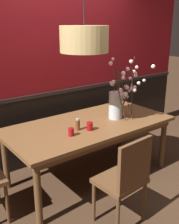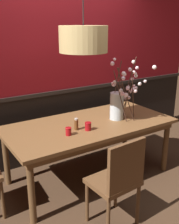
{
  "view_description": "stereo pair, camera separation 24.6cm",
  "coord_description": "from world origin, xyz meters",
  "px_view_note": "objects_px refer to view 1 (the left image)",
  "views": [
    {
      "loc": [
        -1.88,
        -2.44,
        1.9
      ],
      "look_at": [
        0.0,
        0.0,
        0.88
      ],
      "focal_mm": 43.39,
      "sensor_mm": 36.0,
      "label": 1
    },
    {
      "loc": [
        -1.68,
        -2.58,
        1.9
      ],
      "look_at": [
        0.0,
        0.0,
        0.88
      ],
      "focal_mm": 43.39,
      "sensor_mm": 36.0,
      "label": 2
    }
  ],
  "objects_px": {
    "chair_near_side_left": "(126,177)",
    "condiment_bottle": "(78,125)",
    "chair_far_side_right": "(69,116)",
    "candle_holder_nearer_center": "(71,132)",
    "vase_with_blossoms": "(118,101)",
    "candle_holder_nearer_edge": "(90,126)",
    "dining_table": "(90,129)",
    "chair_far_side_left": "(36,124)",
    "pendant_lamp": "(84,39)"
  },
  "relations": [
    {
      "from": "chair_far_side_right",
      "to": "candle_holder_nearer_center",
      "type": "height_order",
      "value": "chair_far_side_right"
    },
    {
      "from": "chair_near_side_left",
      "to": "chair_far_side_right",
      "type": "distance_m",
      "value": 1.87
    },
    {
      "from": "vase_with_blossoms",
      "to": "candle_holder_nearer_center",
      "type": "bearing_deg",
      "value": -172.24
    },
    {
      "from": "vase_with_blossoms",
      "to": "condiment_bottle",
      "type": "xyz_separation_m",
      "value": [
        -0.63,
        -0.02,
        -0.16
      ]
    },
    {
      "from": "chair_far_side_left",
      "to": "candle_holder_nearer_center",
      "type": "distance_m",
      "value": 1.12
    },
    {
      "from": "pendant_lamp",
      "to": "condiment_bottle",
      "type": "bearing_deg",
      "value": -161.81
    },
    {
      "from": "chair_far_side_left",
      "to": "pendant_lamp",
      "type": "bearing_deg",
      "value": -79.81
    },
    {
      "from": "dining_table",
      "to": "condiment_bottle",
      "type": "relative_size",
      "value": 14.88
    },
    {
      "from": "chair_far_side_right",
      "to": "condiment_bottle",
      "type": "height_order",
      "value": "chair_far_side_right"
    },
    {
      "from": "chair_far_side_right",
      "to": "pendant_lamp",
      "type": "relative_size",
      "value": 0.71
    },
    {
      "from": "dining_table",
      "to": "candle_holder_nearer_edge",
      "type": "distance_m",
      "value": 0.26
    },
    {
      "from": "chair_near_side_left",
      "to": "chair_far_side_left",
      "type": "bearing_deg",
      "value": 90.43
    },
    {
      "from": "candle_holder_nearer_edge",
      "to": "condiment_bottle",
      "type": "bearing_deg",
      "value": 140.3
    },
    {
      "from": "chair_far_side_right",
      "to": "vase_with_blossoms",
      "type": "bearing_deg",
      "value": -83.82
    },
    {
      "from": "chair_near_side_left",
      "to": "pendant_lamp",
      "type": "distance_m",
      "value": 1.48
    },
    {
      "from": "dining_table",
      "to": "chair_near_side_left",
      "type": "distance_m",
      "value": 0.95
    },
    {
      "from": "chair_far_side_left",
      "to": "condiment_bottle",
      "type": "distance_m",
      "value": 1.03
    },
    {
      "from": "candle_holder_nearer_edge",
      "to": "pendant_lamp",
      "type": "distance_m",
      "value": 0.96
    },
    {
      "from": "chair_far_side_left",
      "to": "pendant_lamp",
      "type": "height_order",
      "value": "pendant_lamp"
    },
    {
      "from": "candle_holder_nearer_center",
      "to": "candle_holder_nearer_edge",
      "type": "relative_size",
      "value": 0.94
    },
    {
      "from": "vase_with_blossoms",
      "to": "condiment_bottle",
      "type": "bearing_deg",
      "value": -178.59
    },
    {
      "from": "chair_near_side_left",
      "to": "chair_far_side_right",
      "type": "relative_size",
      "value": 0.99
    },
    {
      "from": "chair_far_side_left",
      "to": "candle_holder_nearer_edge",
      "type": "height_order",
      "value": "chair_far_side_left"
    },
    {
      "from": "chair_near_side_left",
      "to": "chair_far_side_left",
      "type": "height_order",
      "value": "chair_near_side_left"
    },
    {
      "from": "candle_holder_nearer_center",
      "to": "condiment_bottle",
      "type": "relative_size",
      "value": 0.65
    },
    {
      "from": "candle_holder_nearer_center",
      "to": "candle_holder_nearer_edge",
      "type": "xyz_separation_m",
      "value": [
        0.26,
        0.0,
        0.0
      ]
    },
    {
      "from": "chair_far_side_right",
      "to": "chair_far_side_left",
      "type": "bearing_deg",
      "value": 179.06
    },
    {
      "from": "dining_table",
      "to": "candle_holder_nearer_edge",
      "type": "xyz_separation_m",
      "value": [
        -0.14,
        -0.18,
        0.13
      ]
    },
    {
      "from": "pendant_lamp",
      "to": "chair_near_side_left",
      "type": "bearing_deg",
      "value": -100.53
    },
    {
      "from": "chair_far_side_left",
      "to": "chair_near_side_left",
      "type": "bearing_deg",
      "value": -89.57
    },
    {
      "from": "chair_near_side_left",
      "to": "chair_far_side_right",
      "type": "height_order",
      "value": "chair_far_side_right"
    },
    {
      "from": "chair_near_side_left",
      "to": "condiment_bottle",
      "type": "height_order",
      "value": "chair_near_side_left"
    },
    {
      "from": "dining_table",
      "to": "pendant_lamp",
      "type": "relative_size",
      "value": 1.56
    },
    {
      "from": "candle_holder_nearer_edge",
      "to": "chair_near_side_left",
      "type": "bearing_deg",
      "value": -100.44
    },
    {
      "from": "candle_holder_nearer_edge",
      "to": "chair_far_side_left",
      "type": "bearing_deg",
      "value": 97.69
    },
    {
      "from": "chair_far_side_right",
      "to": "chair_far_side_left",
      "type": "relative_size",
      "value": 1.02
    },
    {
      "from": "chair_near_side_left",
      "to": "candle_holder_nearer_edge",
      "type": "height_order",
      "value": "chair_near_side_left"
    },
    {
      "from": "dining_table",
      "to": "chair_far_side_left",
      "type": "bearing_deg",
      "value": 107.59
    },
    {
      "from": "candle_holder_nearer_center",
      "to": "chair_far_side_left",
      "type": "bearing_deg",
      "value": 84.21
    },
    {
      "from": "candle_holder_nearer_center",
      "to": "pendant_lamp",
      "type": "relative_size",
      "value": 0.07
    },
    {
      "from": "condiment_bottle",
      "to": "chair_far_side_left",
      "type": "bearing_deg",
      "value": 92.4
    },
    {
      "from": "condiment_bottle",
      "to": "pendant_lamp",
      "type": "bearing_deg",
      "value": 18.19
    },
    {
      "from": "vase_with_blossoms",
      "to": "candle_holder_nearer_edge",
      "type": "bearing_deg",
      "value": -169.06
    },
    {
      "from": "chair_far_side_right",
      "to": "candle_holder_nearer_edge",
      "type": "height_order",
      "value": "chair_far_side_right"
    },
    {
      "from": "dining_table",
      "to": "chair_far_side_right",
      "type": "xyz_separation_m",
      "value": [
        0.29,
        0.89,
        -0.14
      ]
    },
    {
      "from": "chair_far_side_left",
      "to": "condiment_bottle",
      "type": "relative_size",
      "value": 6.7
    },
    {
      "from": "candle_holder_nearer_center",
      "to": "candle_holder_nearer_edge",
      "type": "distance_m",
      "value": 0.26
    },
    {
      "from": "chair_far_side_right",
      "to": "candle_holder_nearer_center",
      "type": "bearing_deg",
      "value": -122.29
    },
    {
      "from": "dining_table",
      "to": "chair_far_side_left",
      "type": "distance_m",
      "value": 0.95
    },
    {
      "from": "dining_table",
      "to": "pendant_lamp",
      "type": "distance_m",
      "value": 1.08
    }
  ]
}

